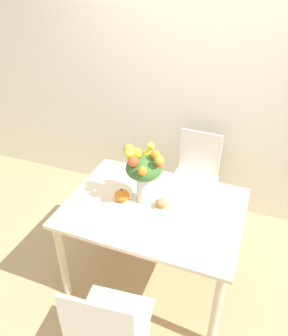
{
  "coord_description": "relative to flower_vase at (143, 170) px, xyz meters",
  "views": [
    {
      "loc": [
        0.6,
        -1.76,
        2.28
      ],
      "look_at": [
        -0.09,
        0.04,
        1.04
      ],
      "focal_mm": 35.0,
      "sensor_mm": 36.0,
      "label": 1
    }
  ],
  "objects": [
    {
      "name": "wall_back",
      "position": [
        0.1,
        1.14,
        0.33
      ],
      "size": [
        8.0,
        0.06,
        2.7
      ],
      "color": "silver",
      "rests_on": "ground_plane"
    },
    {
      "name": "dining_chair_near_window",
      "position": [
        0.21,
        0.81,
        -0.54
      ],
      "size": [
        0.44,
        0.44,
        0.92
      ],
      "rotation": [
        0.0,
        0.0,
        -0.06
      ],
      "color": "white",
      "rests_on": "ground_plane"
    },
    {
      "name": "dining_table",
      "position": [
        0.1,
        -0.04,
        -0.37
      ],
      "size": [
        1.27,
        0.94,
        0.75
      ],
      "color": "beige",
      "rests_on": "ground_plane"
    },
    {
      "name": "turkey_figurine",
      "position": [
        0.15,
        -0.02,
        -0.23
      ],
      "size": [
        0.09,
        0.12,
        0.07
      ],
      "color": "#A87A4C",
      "rests_on": "dining_table"
    },
    {
      "name": "dining_chair_far_side",
      "position": [
        0.13,
        -0.88,
        -0.54
      ],
      "size": [
        0.46,
        0.46,
        0.92
      ],
      "rotation": [
        0.0,
        0.0,
        3.25
      ],
      "color": "white",
      "rests_on": "ground_plane"
    },
    {
      "name": "flower_vase",
      "position": [
        0.0,
        0.0,
        0.0
      ],
      "size": [
        0.32,
        0.29,
        0.44
      ],
      "color": "silver",
      "rests_on": "dining_table"
    },
    {
      "name": "ground_plane",
      "position": [
        0.1,
        -0.04,
        -1.02
      ],
      "size": [
        12.0,
        12.0,
        0.0
      ],
      "primitive_type": "plane",
      "color": "tan"
    },
    {
      "name": "pumpkin",
      "position": [
        -0.15,
        -0.06,
        -0.22
      ],
      "size": [
        0.11,
        0.11,
        0.1
      ],
      "color": "orange",
      "rests_on": "dining_table"
    }
  ]
}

